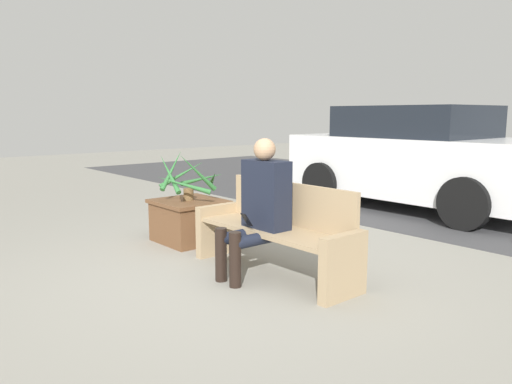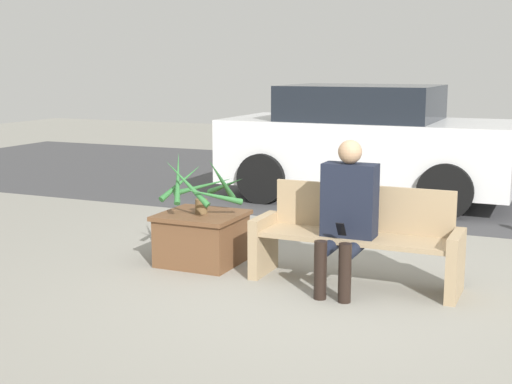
# 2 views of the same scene
# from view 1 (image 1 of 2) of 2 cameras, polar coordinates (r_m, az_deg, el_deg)

# --- Properties ---
(ground_plane) EXTENTS (30.00, 30.00, 0.00)m
(ground_plane) POSITION_cam_1_polar(r_m,az_deg,el_deg) (4.64, -2.64, -9.47)
(ground_plane) COLOR gray
(road_surface) EXTENTS (20.00, 6.00, 0.01)m
(road_surface) POSITION_cam_1_polar(r_m,az_deg,el_deg) (9.07, 26.33, -1.28)
(road_surface) COLOR #424244
(road_surface) RESTS_ON ground_plane
(bench) EXTENTS (1.77, 0.50, 0.83)m
(bench) POSITION_cam_1_polar(r_m,az_deg,el_deg) (4.61, 2.37, -4.43)
(bench) COLOR tan
(bench) RESTS_ON ground_plane
(person_seated) EXTENTS (0.45, 0.60, 1.25)m
(person_seated) POSITION_cam_1_polar(r_m,az_deg,el_deg) (4.47, 0.41, -1.22)
(person_seated) COLOR black
(person_seated) RESTS_ON ground_plane
(planter_box) EXTENTS (0.75, 0.71, 0.48)m
(planter_box) POSITION_cam_1_polar(r_m,az_deg,el_deg) (5.82, -7.65, -3.08)
(planter_box) COLOR brown
(planter_box) RESTS_ON ground_plane
(potted_plant) EXTENTS (0.83, 0.84, 0.57)m
(potted_plant) POSITION_cam_1_polar(r_m,az_deg,el_deg) (5.75, -7.71, 1.59)
(potted_plant) COLOR brown
(potted_plant) RESTS_ON planter_box
(parked_car) EXTENTS (3.93, 1.98, 1.59)m
(parked_car) POSITION_cam_1_polar(r_m,az_deg,el_deg) (8.16, 18.05, 3.72)
(parked_car) COLOR silver
(parked_car) RESTS_ON ground_plane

